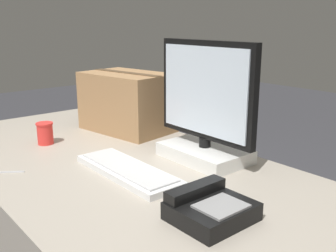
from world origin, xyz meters
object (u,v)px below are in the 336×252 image
at_px(monitor, 205,116).
at_px(keyboard, 128,170).
at_px(cardboard_box, 127,102).
at_px(desk_phone, 210,208).
at_px(paper_cup_left, 45,133).

distance_m(monitor, keyboard, 0.35).
bearing_deg(cardboard_box, desk_phone, -20.84).
distance_m(paper_cup_left, cardboard_box, 0.41).
distance_m(monitor, paper_cup_left, 0.70).
distance_m(keyboard, desk_phone, 0.40).
xyz_separation_m(monitor, keyboard, (-0.06, -0.31, -0.15)).
bearing_deg(monitor, paper_cup_left, -146.10).
xyz_separation_m(monitor, paper_cup_left, (-0.57, -0.38, -0.12)).
relative_size(monitor, keyboard, 1.00).
bearing_deg(paper_cup_left, keyboard, 8.54).
height_order(desk_phone, cardboard_box, cardboard_box).
relative_size(keyboard, desk_phone, 2.22).
bearing_deg(monitor, cardboard_box, 178.40).
xyz_separation_m(desk_phone, cardboard_box, (-0.87, 0.33, 0.11)).
bearing_deg(desk_phone, keyboard, 178.16).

